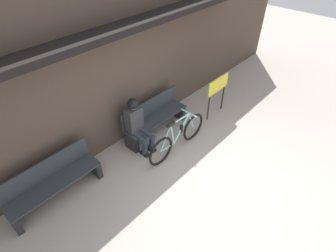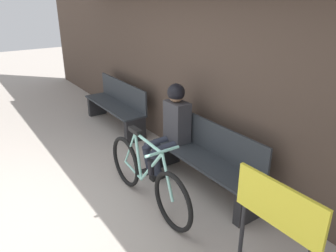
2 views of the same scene
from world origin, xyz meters
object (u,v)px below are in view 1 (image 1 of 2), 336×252
(park_bench_far, at_px, (53,183))
(signboard, at_px, (218,88))
(park_bench_near, at_px, (155,118))
(bicycle, at_px, (178,137))
(person_seated, at_px, (137,121))

(park_bench_far, xyz_separation_m, signboard, (3.97, -0.63, 0.38))
(park_bench_near, distance_m, signboard, 1.66)
(park_bench_near, height_order, signboard, signboard)
(park_bench_near, relative_size, bicycle, 0.97)
(bicycle, bearing_deg, person_seated, 125.36)
(park_bench_far, bearing_deg, person_seated, -3.08)
(bicycle, relative_size, signboard, 1.61)
(park_bench_near, xyz_separation_m, person_seated, (-0.60, -0.10, 0.31))
(bicycle, relative_size, person_seated, 1.37)
(park_bench_far, distance_m, signboard, 4.03)
(bicycle, relative_size, park_bench_far, 1.01)
(bicycle, height_order, person_seated, person_seated)
(park_bench_near, relative_size, signboard, 1.56)
(person_seated, height_order, signboard, person_seated)
(park_bench_near, height_order, bicycle, bicycle)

